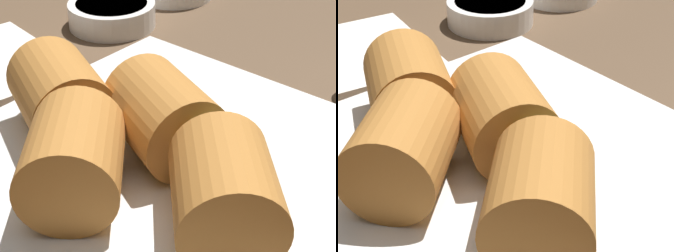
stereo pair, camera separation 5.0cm
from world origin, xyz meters
TOP-DOWN VIEW (x-y plane):
  - table_surface at (0.00, 0.00)cm, footprint 180.00×140.00cm
  - serving_plate at (2.54, 1.56)cm, footprint 27.38×26.80cm
  - roll_front_left at (1.71, 1.75)cm, footprint 8.73×8.06cm
  - roll_front_right at (0.87, -4.95)cm, footprint 9.02×9.13cm
  - roll_back_left at (9.24, -1.62)cm, footprint 9.06×9.12cm
  - roll_back_right at (-5.50, -0.77)cm, footprint 8.79×8.14cm
  - dipping_bowl_near at (-18.17, 16.79)cm, footprint 9.11×9.11cm
  - napkin at (-20.03, 2.54)cm, footprint 15.80×14.04cm

SIDE VIEW (x-z plane):
  - table_surface at x=0.00cm, z-range 0.00..2.00cm
  - napkin at x=-20.03cm, z-range 2.00..2.60cm
  - serving_plate at x=2.54cm, z-range 2.01..3.51cm
  - dipping_bowl_near at x=-18.17cm, z-range 2.11..4.64cm
  - roll_front_left at x=1.71cm, z-range 3.50..9.31cm
  - roll_front_right at x=0.87cm, z-range 3.50..9.31cm
  - roll_back_left at x=9.24cm, z-range 3.50..9.31cm
  - roll_back_right at x=-5.50cm, z-range 3.50..9.31cm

